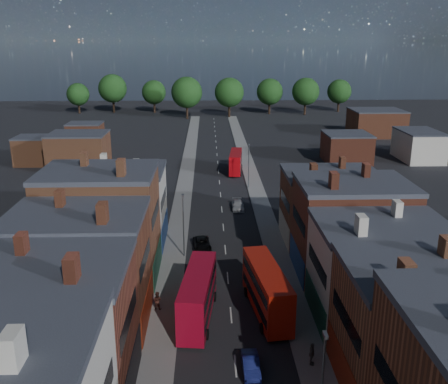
{
  "coord_description": "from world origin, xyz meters",
  "views": [
    {
      "loc": [
        -2.09,
        -27.22,
        25.78
      ],
      "look_at": [
        0.0,
        37.17,
        6.21
      ],
      "focal_mm": 40.0,
      "sensor_mm": 36.0,
      "label": 1
    }
  ],
  "objects": [
    {
      "name": "lamp_post_2",
      "position": [
        -5.2,
        30.0,
        4.7
      ],
      "size": [
        0.25,
        0.7,
        8.12
      ],
      "color": "slate",
      "rests_on": "ground"
    },
    {
      "name": "ped_1",
      "position": [
        -7.31,
        17.26,
        1.05
      ],
      "size": [
        1.01,
        0.76,
        1.85
      ],
      "primitive_type": "imported",
      "rotation": [
        0.0,
        0.0,
        2.8
      ],
      "color": "#45221B",
      "rests_on": "pavement_west"
    },
    {
      "name": "pavement_east",
      "position": [
        6.5,
        50.0,
        0.06
      ],
      "size": [
        3.0,
        200.0,
        0.12
      ],
      "primitive_type": "cube",
      "color": "gray",
      "rests_on": "ground"
    },
    {
      "name": "car_1",
      "position": [
        1.2,
        7.23,
        0.63
      ],
      "size": [
        1.43,
        3.87,
        1.27
      ],
      "primitive_type": "imported",
      "rotation": [
        0.0,
        0.0,
        0.02
      ],
      "color": "navy",
      "rests_on": "ground"
    },
    {
      "name": "ped_3",
      "position": [
        6.28,
        7.88,
        1.1
      ],
      "size": [
        0.84,
        1.25,
        1.96
      ],
      "primitive_type": "imported",
      "rotation": [
        0.0,
        0.0,
        1.27
      ],
      "color": "#554F48",
      "rests_on": "pavement_east"
    },
    {
      "name": "bus_2",
      "position": [
        3.5,
        71.46,
        2.26
      ],
      "size": [
        3.18,
        9.87,
        4.19
      ],
      "rotation": [
        0.0,
        0.0,
        -0.1
      ],
      "color": "#A8070D",
      "rests_on": "ground"
    },
    {
      "name": "lamp_post_1",
      "position": [
        5.2,
        0.0,
        4.7
      ],
      "size": [
        0.25,
        0.7,
        8.12
      ],
      "color": "slate",
      "rests_on": "ground"
    },
    {
      "name": "car_2",
      "position": [
        -3.0,
        32.62,
        0.64
      ],
      "size": [
        2.62,
        4.8,
        1.28
      ],
      "primitive_type": "imported",
      "rotation": [
        0.0,
        0.0,
        0.11
      ],
      "color": "black",
      "rests_on": "ground"
    },
    {
      "name": "bus_0",
      "position": [
        -3.21,
        15.52,
        2.53
      ],
      "size": [
        3.68,
        11.06,
        4.69
      ],
      "rotation": [
        0.0,
        0.0,
        -0.11
      ],
      "color": "#AD0922",
      "rests_on": "ground"
    },
    {
      "name": "bus_1",
      "position": [
        3.5,
        16.44,
        2.57
      ],
      "size": [
        3.96,
        11.26,
        4.76
      ],
      "rotation": [
        0.0,
        0.0,
        0.13
      ],
      "color": "#BA190A",
      "rests_on": "ground"
    },
    {
      "name": "pavement_west",
      "position": [
        -6.5,
        50.0,
        0.06
      ],
      "size": [
        3.0,
        200.0,
        0.12
      ],
      "primitive_type": "cube",
      "color": "gray",
      "rests_on": "ground"
    },
    {
      "name": "car_3",
      "position": [
        2.56,
        48.05,
        0.66
      ],
      "size": [
        1.88,
        4.58,
        1.33
      ],
      "primitive_type": "imported",
      "rotation": [
        0.0,
        0.0,
        0.01
      ],
      "color": "silver",
      "rests_on": "ground"
    },
    {
      "name": "terrace_west",
      "position": [
        -14.0,
        0.0,
        6.02
      ],
      "size": [
        12.0,
        80.0,
        12.05
      ],
      "primitive_type": "cube",
      "color": "brown",
      "rests_on": "ground"
    },
    {
      "name": "lamp_post_3",
      "position": [
        5.2,
        60.0,
        4.7
      ],
      "size": [
        0.25,
        0.7,
        8.12
      ],
      "color": "slate",
      "rests_on": "ground"
    }
  ]
}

